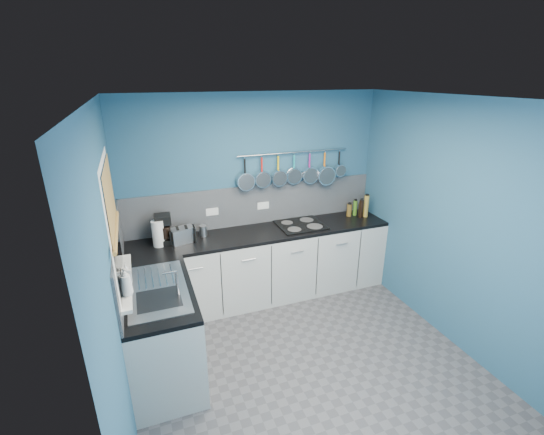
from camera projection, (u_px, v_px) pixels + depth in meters
floor at (302, 357)px, 3.79m from camera, size 3.20×3.00×0.02m
ceiling at (312, 97)px, 2.88m from camera, size 3.20×3.00×0.02m
wall_back at (255, 197)px, 4.65m from camera, size 3.20×0.02×2.50m
wall_front at (426, 357)px, 2.01m from camera, size 3.20×0.02×2.50m
wall_left at (113, 277)px, 2.81m from camera, size 0.02×3.00×2.50m
wall_right at (447, 222)px, 3.86m from camera, size 0.02×3.00×2.50m
backsplash_back at (255, 205)px, 4.67m from camera, size 3.20×0.02×0.50m
backsplash_left at (119, 254)px, 3.38m from camera, size 0.02×1.80×0.50m
cabinet_run_back at (263, 266)px, 4.68m from camera, size 3.20×0.60×0.86m
worktop_back at (263, 233)px, 4.52m from camera, size 3.20×0.60×0.04m
cabinet_run_left at (163, 333)px, 3.47m from camera, size 0.60×1.20×0.86m
worktop_left at (158, 291)px, 3.31m from camera, size 0.60×1.20×0.04m
window_frame at (113, 225)px, 2.98m from camera, size 0.01×1.00×1.10m
window_glass at (113, 225)px, 2.98m from camera, size 0.01×0.90×1.00m
bamboo_blind at (110, 198)px, 2.90m from camera, size 0.01×0.90×0.55m
window_sill at (125, 281)px, 3.17m from camera, size 0.10×0.98×0.03m
sink_unit at (157, 289)px, 3.30m from camera, size 0.50×0.95×0.01m
mixer_tap at (177, 283)px, 3.15m from camera, size 0.12×0.08×0.26m
socket_left at (212, 212)px, 4.49m from camera, size 0.15×0.01×0.09m
socket_right at (263, 206)px, 4.70m from camera, size 0.15×0.01×0.09m
pot_rail at (294, 152)px, 4.57m from camera, size 1.45×0.02×0.02m
soap_bottle_a at (126, 281)px, 2.90m from camera, size 0.12×0.12×0.24m
soap_bottle_b at (126, 272)px, 3.11m from camera, size 0.08×0.08×0.17m
paper_towel at (158, 233)px, 4.08m from camera, size 0.16×0.16×0.29m
coffee_maker at (164, 229)px, 4.14m from camera, size 0.19×0.21×0.33m
toaster at (182, 235)px, 4.20m from camera, size 0.30×0.22×0.17m
canister at (203, 231)px, 4.36m from camera, size 0.11×0.11×0.13m
hob at (301, 225)px, 4.69m from camera, size 0.57×0.50×0.01m
pan_0 at (245, 173)px, 4.43m from camera, size 0.22×0.08×0.41m
pan_1 at (262, 171)px, 4.50m from camera, size 0.20×0.08×0.39m
pan_2 at (278, 170)px, 4.57m from camera, size 0.20×0.09×0.39m
pan_3 at (294, 169)px, 4.64m from camera, size 0.21×0.05×0.40m
pan_4 at (310, 167)px, 4.71m from camera, size 0.22×0.08×0.41m
pan_5 at (324, 167)px, 4.78m from camera, size 0.25×0.11×0.44m
pan_6 at (339, 163)px, 4.83m from camera, size 0.16×0.09×0.35m
condiment_0 at (361, 209)px, 5.04m from camera, size 0.06×0.06×0.16m
condiment_1 at (355, 208)px, 5.00m from camera, size 0.05×0.05×0.20m
condiment_2 at (349, 210)px, 4.97m from camera, size 0.07×0.07×0.16m
condiment_3 at (366, 206)px, 4.93m from camera, size 0.06×0.06×0.30m
condiment_4 at (361, 209)px, 4.91m from camera, size 0.05×0.05×0.24m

